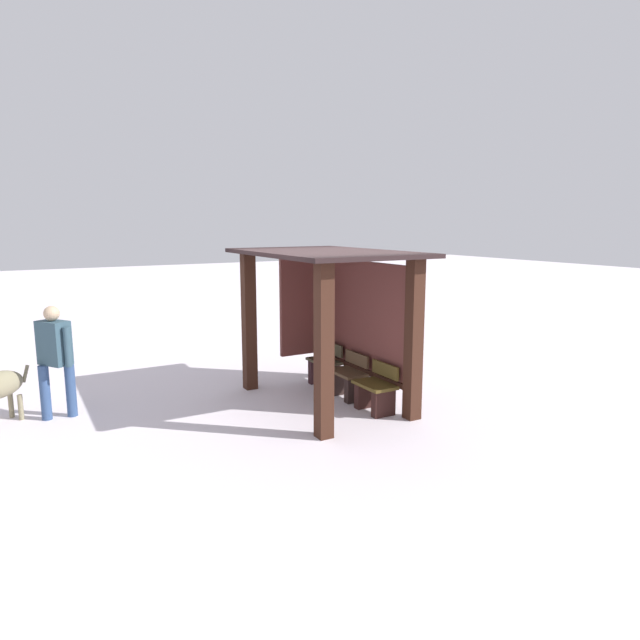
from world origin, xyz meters
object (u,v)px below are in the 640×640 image
at_px(bench_left_inside, 325,369).
at_px(person_walking, 55,353).
at_px(bench_center_inside, 348,380).
at_px(bench_right_inside, 376,393).
at_px(bus_shelter, 333,300).

xyz_separation_m(bench_left_inside, person_walking, (-0.51, -4.11, 0.65)).
bearing_deg(bench_left_inside, person_walking, -97.04).
bearing_deg(bench_center_inside, bench_left_inside, -179.95).
height_order(bench_center_inside, bench_right_inside, bench_center_inside).
bearing_deg(bus_shelter, bench_right_inside, 14.29).
height_order(bench_center_inside, person_walking, person_walking).
height_order(bench_left_inside, bench_center_inside, bench_left_inside).
relative_size(bus_shelter, bench_right_inside, 4.27).
relative_size(bus_shelter, person_walking, 1.88).
distance_m(bus_shelter, bench_right_inside, 1.58).
bearing_deg(bus_shelter, person_walking, -106.37).
bearing_deg(bench_left_inside, bench_center_inside, 0.05).
relative_size(bench_left_inside, person_walking, 0.46).
xyz_separation_m(bench_right_inside, person_walking, (-2.01, -4.11, 0.66)).
relative_size(bench_left_inside, bench_right_inside, 1.04).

